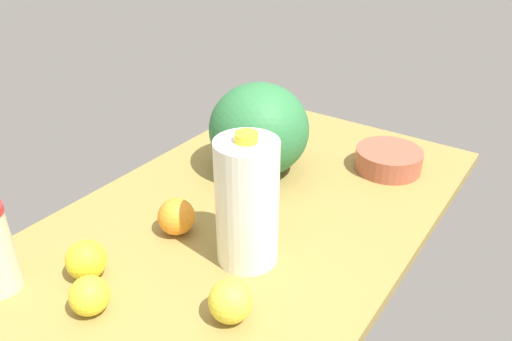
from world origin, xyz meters
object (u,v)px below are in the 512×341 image
lemon_by_jug (231,301)px  orange_loose (176,217)px  watermelon (259,130)px  mixing_bowl (388,160)px  lemon_beside_bowl (89,296)px  milk_jug (247,203)px  lime_far_back (260,111)px  lemon_near_front (86,260)px

lemon_by_jug → orange_loose: size_ratio=0.96×
orange_loose → watermelon: bearing=-178.3°
mixing_bowl → lemon_beside_bowl: 85.00cm
milk_jug → lime_far_back: (-62.05, -39.26, -10.99)cm
lemon_beside_bowl → lime_far_back: bearing=-164.7°
mixing_bowl → lemon_near_front: bearing=-23.2°
watermelon → lemon_near_front: 55.56cm
milk_jug → lemon_near_front: (22.73, -22.63, -9.60)cm
milk_jug → orange_loose: bearing=-84.4°
lemon_near_front → lemon_beside_bowl: lemon_near_front is taller
watermelon → orange_loose: watermelon is taller
lemon_near_front → lime_far_back: (-84.78, -16.63, -1.39)cm
orange_loose → lemon_near_front: bearing=-12.3°
lemon_beside_bowl → lemon_by_jug: lemon_by_jug is taller
watermelon → mixing_bowl: 36.68cm
orange_loose → lemon_beside_bowl: bearing=7.6°
orange_loose → mixing_bowl: bearing=153.0°
milk_jug → lemon_near_front: milk_jug is taller
watermelon → lemon_by_jug: 55.23cm
watermelon → orange_loose: bearing=1.7°
lemon_near_front → mixing_bowl: bearing=156.8°
mixing_bowl → lemon_near_front: size_ratio=2.25×
lime_far_back → milk_jug: bearing=32.3°
lemon_beside_bowl → lemon_by_jug: size_ratio=0.92×
watermelon → lemon_near_front: watermelon is taller
lemon_near_front → lemon_beside_bowl: 10.08cm
milk_jug → lemon_beside_bowl: 33.64cm
lemon_near_front → lemon_by_jug: 30.92cm
lime_far_back → lemon_by_jug: (77.68, 46.72, 1.40)cm
mixing_bowl → lemon_by_jug: (68.42, -2.27, 1.04)cm
lemon_near_front → lemon_by_jug: size_ratio=1.00×
milk_jug → lime_far_back: 74.25cm
mixing_bowl → orange_loose: orange_loose is taller
lemon_by_jug → lime_far_back: bearing=-149.0°
mixing_bowl → lime_far_back: mixing_bowl is taller
lime_far_back → orange_loose: 67.28cm
lemon_near_front → orange_loose: orange_loose is taller
lime_far_back → lemon_by_jug: 90.66cm
mixing_bowl → lemon_by_jug: lemon_by_jug is taller
lemon_near_front → lemon_beside_bowl: bearing=53.8°
lemon_by_jug → orange_loose: 29.04cm
mixing_bowl → lemon_beside_bowl: size_ratio=2.46×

